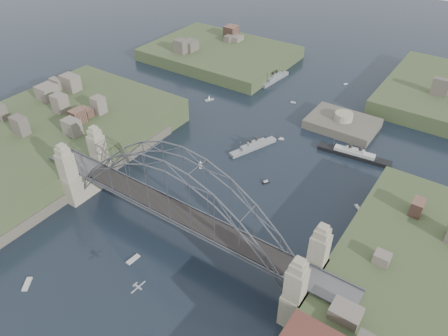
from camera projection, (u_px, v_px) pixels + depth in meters
ground at (181, 239)px, 100.54m from camera, size 500.00×500.00×0.00m
bridge at (178, 200)px, 93.17m from camera, size 84.00×13.80×24.60m
shore_west at (30, 154)px, 125.36m from camera, size 50.50×90.00×12.00m
headland_nw at (220, 58)px, 187.98m from camera, size 60.00×45.00×9.00m
fort_island at (341, 128)px, 141.57m from camera, size 22.00×16.00×9.40m
naval_cruiser_near at (253, 146)px, 130.82m from camera, size 8.11×16.34×5.00m
naval_cruiser_far at (275, 79)px, 169.77m from camera, size 3.82×17.07×5.71m
ocean_liner at (354, 154)px, 127.24m from camera, size 22.12×5.09×5.38m
aeroplane at (138, 287)px, 79.42m from camera, size 1.88×3.52×0.51m
small_boat_a at (200, 164)px, 123.49m from camera, size 2.48×2.64×2.38m
small_boat_b at (266, 182)px, 117.48m from camera, size 1.69×2.08×1.43m
small_boat_c at (133, 259)px, 95.30m from camera, size 1.35×3.39×0.45m
small_boat_d at (358, 208)px, 109.22m from camera, size 2.25×2.18×0.45m
small_boat_e at (209, 99)px, 156.48m from camera, size 2.72×3.71×2.38m
small_boat_f at (281, 139)px, 135.23m from camera, size 1.80×1.22×1.43m
small_boat_h at (293, 102)px, 155.18m from camera, size 1.83×0.81×0.45m
small_boat_i at (321, 267)px, 93.61m from camera, size 0.99×2.14×0.45m
small_boat_j at (27, 284)px, 89.84m from camera, size 3.00×3.51×0.45m
small_boat_k at (346, 84)px, 167.55m from camera, size 1.37×1.71×0.45m
small_boat_l at (150, 126)px, 141.87m from camera, size 2.54×1.87×0.45m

